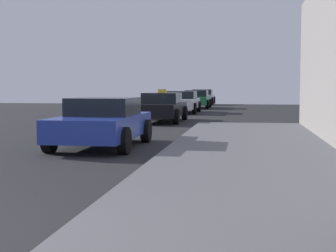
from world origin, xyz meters
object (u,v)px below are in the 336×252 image
Objects in this scene: car_green at (197,99)px; car_silver at (202,97)px; car_white at (182,102)px; car_black at (161,107)px; car_blue at (102,122)px.

car_green is 7.74m from car_silver.
car_green is (0.26, 6.23, -0.00)m from car_white.
car_black reaches higher than car_silver.
car_green is (0.21, 13.80, -0.00)m from car_black.
car_white is at bearing 87.61° from car_green.
car_white is at bearing 89.91° from car_silver.
car_silver is at bearing -90.09° from car_white.
car_white is at bearing -89.64° from car_black.
car_blue is at bearing 89.52° from car_green.
car_white is (-0.05, 7.58, -0.00)m from car_black.
car_black is at bearing 90.07° from car_silver.
car_black is at bearing 90.36° from car_white.
car_blue is 30.92m from car_silver.
car_silver is (0.02, 13.97, -0.00)m from car_white.
car_white is 1.11× the size of car_green.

